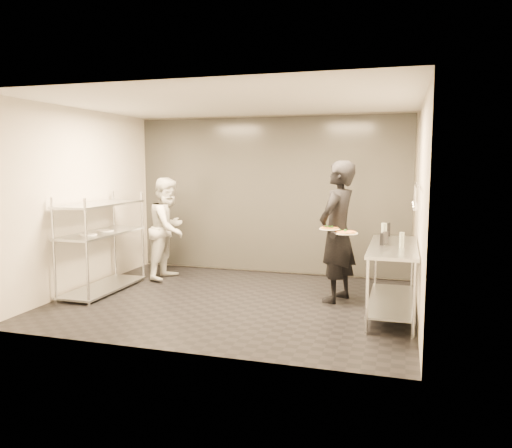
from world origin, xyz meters
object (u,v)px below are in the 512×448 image
(bottle_green, at_px, (384,233))
(bottle_dark, at_px, (388,229))
(chef, at_px, (168,228))
(pos_monitor, at_px, (384,238))
(waiter, at_px, (337,232))
(salad_plate, at_px, (337,202))
(pass_rack, at_px, (102,242))
(pizza_plate_far, at_px, (345,232))
(bottle_clear, at_px, (402,240))
(pizza_plate_near, at_px, (330,228))
(prep_counter, at_px, (393,268))

(bottle_green, bearing_deg, bottle_dark, 86.89)
(chef, bearing_deg, pos_monitor, -103.80)
(waiter, height_order, salad_plate, waiter)
(pos_monitor, distance_m, bottle_green, 0.12)
(pass_rack, xyz_separation_m, pizza_plate_far, (3.68, 0.28, 0.25))
(pass_rack, height_order, bottle_clear, pass_rack)
(pizza_plate_near, xyz_separation_m, salad_plate, (0.04, 0.46, 0.33))
(salad_plate, height_order, bottle_green, salad_plate)
(pizza_plate_near, relative_size, pizza_plate_far, 0.83)
(prep_counter, xyz_separation_m, salad_plate, (-0.83, 0.74, 0.78))
(prep_counter, distance_m, pizza_plate_near, 1.02)
(chef, distance_m, bottle_green, 3.72)
(pizza_plate_far, relative_size, bottle_dark, 1.77)
(pizza_plate_near, xyz_separation_m, pos_monitor, (0.75, -0.26, -0.07))
(pizza_plate_far, bearing_deg, pizza_plate_near, 177.69)
(chef, xyz_separation_m, salad_plate, (2.90, -0.32, 0.54))
(chef, relative_size, pos_monitor, 7.78)
(pizza_plate_far, relative_size, bottle_clear, 1.73)
(pizza_plate_near, relative_size, pos_monitor, 1.28)
(pass_rack, relative_size, prep_counter, 0.89)
(pizza_plate_far, bearing_deg, prep_counter, -22.84)
(bottle_green, height_order, bottle_clear, bottle_green)
(chef, xyz_separation_m, pos_monitor, (3.61, -1.04, 0.14))
(pass_rack, distance_m, pos_monitor, 4.22)
(chef, height_order, pizza_plate_far, chef)
(waiter, relative_size, pos_monitor, 9.05)
(pass_rack, distance_m, salad_plate, 3.63)
(pass_rack, height_order, bottle_green, pass_rack)
(pizza_plate_far, distance_m, salad_plate, 0.63)
(bottle_clear, bearing_deg, pizza_plate_far, 147.92)
(prep_counter, height_order, salad_plate, salad_plate)
(waiter, relative_size, bottle_clear, 10.10)
(chef, relative_size, bottle_clear, 8.69)
(bottle_dark, bearing_deg, bottle_green, -93.11)
(waiter, bearing_deg, bottle_clear, 72.56)
(pizza_plate_far, relative_size, bottle_green, 1.29)
(waiter, xyz_separation_m, chef, (-2.95, 0.61, -0.14))
(prep_counter, relative_size, pizza_plate_far, 5.23)
(pass_rack, height_order, waiter, waiter)
(pass_rack, relative_size, pizza_plate_far, 4.65)
(pizza_plate_near, bearing_deg, bottle_clear, -26.30)
(waiter, bearing_deg, bottle_green, 83.03)
(pizza_plate_near, relative_size, salad_plate, 1.02)
(pass_rack, xyz_separation_m, prep_counter, (4.33, 0.00, -0.14))
(salad_plate, relative_size, bottle_clear, 1.40)
(chef, xyz_separation_m, pizza_plate_near, (2.86, -0.78, 0.21))
(pass_rack, relative_size, bottle_dark, 8.23)
(pos_monitor, bearing_deg, bottle_dark, 101.56)
(chef, height_order, pizza_plate_near, chef)
(pizza_plate_near, distance_m, bottle_clear, 1.08)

